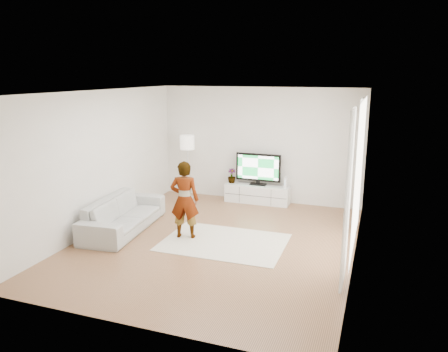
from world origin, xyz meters
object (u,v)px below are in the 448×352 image
(rug, at_px, (224,242))
(television, at_px, (258,168))
(media_console, at_px, (257,194))
(sofa, at_px, (124,214))
(player, at_px, (185,200))
(floor_lamp, at_px, (187,145))

(rug, bearing_deg, television, 92.29)
(media_console, bearing_deg, sofa, -126.41)
(television, bearing_deg, media_console, -90.00)
(media_console, xyz_separation_m, television, (-0.00, 0.03, 0.64))
(media_console, relative_size, rug, 0.70)
(player, bearing_deg, floor_lamp, -80.20)
(television, bearing_deg, floor_lamp, -173.39)
(player, bearing_deg, media_console, -117.50)
(floor_lamp, bearing_deg, television, 6.61)
(television, distance_m, rug, 2.90)
(rug, distance_m, sofa, 2.18)
(media_console, bearing_deg, television, 90.00)
(media_console, distance_m, sofa, 3.45)
(television, relative_size, sofa, 0.49)
(rug, relative_size, sofa, 1.00)
(sofa, xyz_separation_m, floor_lamp, (0.26, 2.59, 1.03))
(media_console, xyz_separation_m, player, (-0.69, -2.74, 0.54))
(floor_lamp, bearing_deg, rug, -53.47)
(television, height_order, sofa, television)
(television, height_order, floor_lamp, floor_lamp)
(rug, height_order, sofa, sofa)
(television, distance_m, sofa, 3.51)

